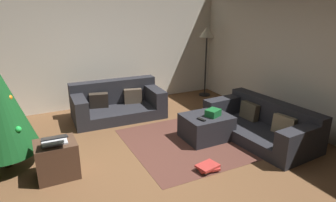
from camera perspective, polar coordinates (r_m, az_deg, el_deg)
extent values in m
plane|color=brown|center=(4.14, -4.67, -13.84)|extent=(6.40, 6.40, 0.00)
cube|color=silver|center=(6.58, -15.51, 9.94)|extent=(6.40, 0.12, 2.60)
cube|color=silver|center=(5.55, 26.74, 7.14)|extent=(0.12, 6.40, 2.60)
cube|color=#26262B|center=(6.02, -9.47, -2.17)|extent=(1.79, 0.99, 0.21)
cube|color=#26262B|center=(6.22, -10.46, 1.85)|extent=(1.77, 0.31, 0.49)
cube|color=#26262B|center=(6.15, -2.78, 1.17)|extent=(0.28, 0.93, 0.32)
cube|color=#26262B|center=(5.80, -16.84, -0.72)|extent=(0.28, 0.93, 0.32)
cube|color=brown|center=(6.15, -6.78, 0.94)|extent=(0.38, 0.20, 0.30)
cube|color=#372D24|center=(5.99, -13.19, 0.09)|extent=(0.39, 0.23, 0.31)
cube|color=#26262B|center=(5.27, 16.95, -5.93)|extent=(1.08, 1.93, 0.20)
cube|color=#26262B|center=(5.41, 19.79, -2.10)|extent=(0.38, 1.88, 0.41)
cube|color=#26262B|center=(4.72, 24.51, -6.38)|extent=(0.96, 0.31, 0.31)
cube|color=#26262B|center=(5.70, 11.23, -0.79)|extent=(0.96, 0.31, 0.31)
cube|color=#8C7A5B|center=(5.07, 21.48, -4.35)|extent=(0.22, 0.38, 0.31)
cube|color=brown|center=(5.51, 15.44, -1.87)|extent=(0.17, 0.37, 0.31)
cube|color=#26262B|center=(5.05, 7.38, -4.97)|extent=(0.77, 0.63, 0.42)
cube|color=#19662D|center=(4.94, 8.68, -2.26)|extent=(0.28, 0.26, 0.12)
cube|color=black|center=(4.77, 6.44, -3.56)|extent=(0.09, 0.17, 0.02)
cylinder|color=brown|center=(4.81, -28.63, -9.65)|extent=(0.10, 0.10, 0.25)
sphere|color=orange|center=(4.40, -28.22, 0.59)|extent=(0.07, 0.07, 0.07)
sphere|color=red|center=(4.76, -27.01, -2.54)|extent=(0.08, 0.08, 0.08)
sphere|color=green|center=(4.34, -26.91, -4.88)|extent=(0.08, 0.08, 0.08)
sphere|color=orange|center=(4.50, -29.56, 3.56)|extent=(0.06, 0.06, 0.06)
cube|color=#4C3323|center=(4.23, -20.63, -10.48)|extent=(0.52, 0.44, 0.49)
cube|color=silver|center=(4.11, -21.03, -7.36)|extent=(0.32, 0.24, 0.02)
cube|color=black|center=(3.93, -21.06, -6.61)|extent=(0.32, 0.24, 0.07)
cube|color=#4C423D|center=(4.22, 7.39, -12.96)|extent=(0.26, 0.23, 0.03)
cube|color=#B7332D|center=(4.21, 7.77, -12.67)|extent=(0.31, 0.23, 0.03)
cube|color=#B7332D|center=(4.19, 7.64, -12.29)|extent=(0.33, 0.27, 0.03)
cylinder|color=black|center=(7.45, 7.04, 1.24)|extent=(0.28, 0.28, 0.02)
cylinder|color=black|center=(7.27, 7.26, 6.53)|extent=(0.04, 0.04, 1.43)
cone|color=beige|center=(7.15, 7.54, 13.08)|extent=(0.36, 0.36, 0.24)
cube|color=#552F26|center=(5.14, 7.28, -7.07)|extent=(2.60, 2.00, 0.01)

